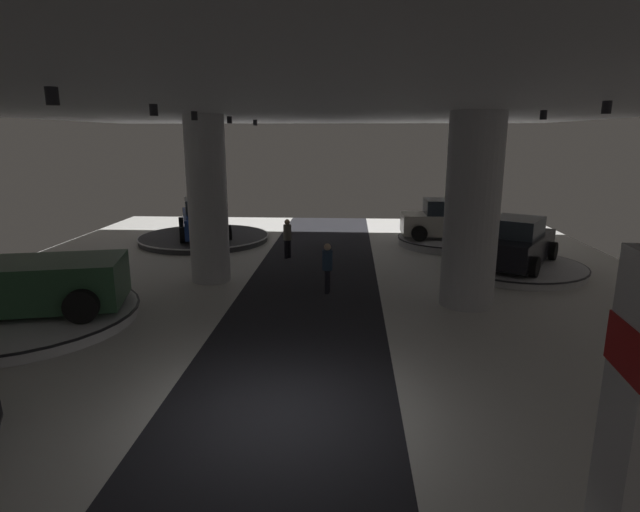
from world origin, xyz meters
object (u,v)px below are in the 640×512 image
(column_left, at_px, (207,200))
(display_platform_deep_left, at_px, (204,238))
(display_car_deep_right, at_px, (449,220))
(display_platform_mid_left, at_px, (21,317))
(pickup_truck_mid_left, at_px, (1,278))
(display_platform_deep_right, at_px, (448,241))
(visitor_walking_far, at_px, (287,236))
(display_car_far_right, at_px, (516,243))
(display_platform_far_right, at_px, (514,267))
(visitor_walking_near, at_px, (327,265))
(column_right, at_px, (472,211))
(display_car_deep_left, at_px, (203,219))

(column_left, height_order, display_platform_deep_left, column_left)
(display_car_deep_right, bearing_deg, display_platform_mid_left, -141.07)
(display_platform_deep_left, height_order, pickup_truck_mid_left, pickup_truck_mid_left)
(display_platform_deep_right, height_order, display_platform_deep_left, display_platform_deep_right)
(column_left, height_order, visitor_walking_far, column_left)
(display_car_far_right, height_order, display_platform_deep_right, display_car_far_right)
(display_platform_far_right, bearing_deg, display_platform_mid_left, -157.42)
(column_left, relative_size, visitor_walking_near, 3.46)
(display_car_deep_right, bearing_deg, display_platform_far_right, -70.43)
(column_right, relative_size, display_platform_deep_right, 1.22)
(column_right, relative_size, display_platform_far_right, 1.10)
(display_car_far_right, relative_size, display_platform_deep_left, 0.75)
(column_left, height_order, display_car_deep_left, column_left)
(display_car_far_right, bearing_deg, visitor_walking_far, 169.49)
(visitor_walking_far, bearing_deg, visitor_walking_near, -68.18)
(column_right, height_order, pickup_truck_mid_left, column_right)
(display_platform_deep_right, xyz_separation_m, display_car_deep_left, (-11.26, 0.23, 0.85))
(column_right, height_order, display_car_deep_right, column_right)
(display_platform_deep_left, relative_size, visitor_walking_near, 3.78)
(display_car_deep_left, bearing_deg, column_right, -39.67)
(display_platform_deep_right, distance_m, pickup_truck_mid_left, 17.16)
(display_car_deep_left, height_order, display_platform_mid_left, display_car_deep_left)
(display_car_deep_left, height_order, visitor_walking_near, display_car_deep_left)
(column_right, xyz_separation_m, pickup_truck_mid_left, (-12.42, -2.36, -1.50))
(display_car_far_right, bearing_deg, display_platform_deep_right, 108.93)
(display_car_far_right, xyz_separation_m, visitor_walking_near, (-6.67, -2.95, -0.15))
(column_left, relative_size, display_car_far_right, 1.22)
(display_platform_deep_left, bearing_deg, display_platform_mid_left, -99.77)
(column_left, height_order, pickup_truck_mid_left, column_left)
(display_car_deep_left, relative_size, visitor_walking_near, 2.87)
(display_car_deep_left, relative_size, display_platform_mid_left, 0.76)
(column_right, xyz_separation_m, display_car_deep_left, (-10.26, 8.51, -1.71))
(display_car_deep_right, bearing_deg, pickup_truck_mid_left, -141.52)
(display_car_deep_right, bearing_deg, display_car_far_right, -70.72)
(visitor_walking_far, bearing_deg, display_car_far_right, -10.51)
(display_platform_deep_right, relative_size, visitor_walking_near, 2.84)
(display_car_deep_right, height_order, display_platform_deep_left, display_car_deep_right)
(display_car_deep_left, distance_m, visitor_walking_far, 5.35)
(column_right, bearing_deg, display_platform_far_right, 56.13)
(pickup_truck_mid_left, bearing_deg, display_platform_mid_left, 14.09)
(display_platform_deep_right, relative_size, display_platform_deep_left, 0.75)
(column_left, relative_size, pickup_truck_mid_left, 0.97)
(display_platform_deep_left, xyz_separation_m, display_car_deep_left, (-0.01, 0.03, 0.89))
(column_right, distance_m, display_platform_deep_left, 13.55)
(column_left, distance_m, visitor_walking_near, 4.61)
(display_platform_deep_left, height_order, visitor_walking_near, visitor_walking_near)
(display_car_deep_left, bearing_deg, column_left, -72.02)
(display_platform_deep_left, bearing_deg, display_platform_far_right, -20.03)
(display_car_deep_left, bearing_deg, display_car_deep_right, -1.19)
(display_platform_deep_right, relative_size, display_car_deep_right, 1.06)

